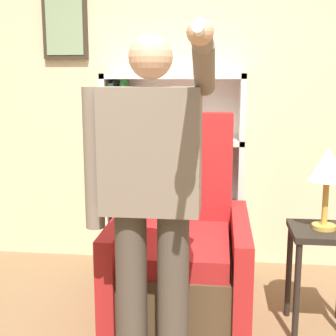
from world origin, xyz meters
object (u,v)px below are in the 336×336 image
(armchair, at_px, (181,257))
(person_standing, at_px, (151,195))
(bookcase, at_px, (160,175))
(table_lamp, at_px, (328,168))
(side_table, at_px, (322,252))

(armchair, distance_m, person_standing, 0.94)
(bookcase, height_order, table_lamp, bookcase)
(armchair, xyz_separation_m, table_lamp, (0.83, -0.12, 0.61))
(armchair, relative_size, table_lamp, 2.68)
(side_table, height_order, table_lamp, table_lamp)
(armchair, height_order, side_table, armchair)
(person_standing, xyz_separation_m, table_lamp, (0.91, 0.61, 0.03))
(bookcase, xyz_separation_m, side_table, (1.07, -0.89, -0.25))
(side_table, bearing_deg, bookcase, 140.07)
(side_table, bearing_deg, person_standing, -146.08)
(person_standing, distance_m, side_table, 1.19)
(bookcase, distance_m, person_standing, 1.53)
(side_table, bearing_deg, table_lamp, 45.00)
(armchair, bearing_deg, bookcase, 107.02)
(person_standing, distance_m, table_lamp, 1.10)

